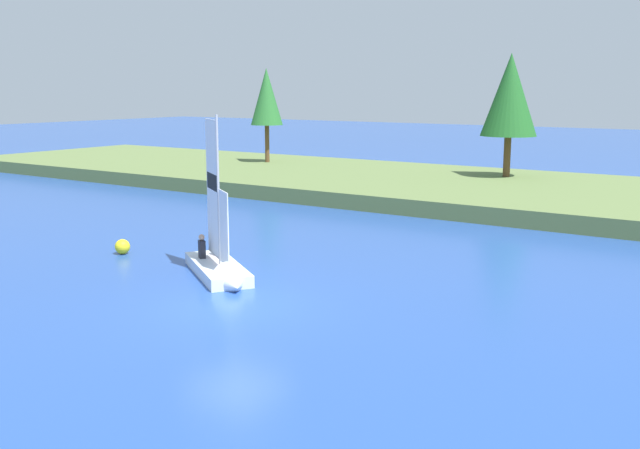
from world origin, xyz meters
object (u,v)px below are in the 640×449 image
Objects in this scene: shoreline_tree_midleft at (510,95)px; shoreline_tree_left at (267,97)px; channel_buoy at (122,247)px; sailboat at (223,268)px.

shoreline_tree_left is at bearing -176.50° from shoreline_tree_midleft.
shoreline_tree_midleft is 25.32m from channel_buoy.
shoreline_tree_midleft is at bearing 76.89° from channel_buoy.
shoreline_tree_midleft reaches higher than shoreline_tree_left.
shoreline_tree_left is 17.04m from shoreline_tree_midleft.
sailboat is at bearing -54.70° from shoreline_tree_left.
sailboat reaches higher than channel_buoy.
shoreline_tree_left is at bearing 116.27° from channel_buoy.
channel_buoy is (-5.48, 0.74, -0.14)m from sailboat.
channel_buoy is (11.39, -23.08, -5.05)m from shoreline_tree_left.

